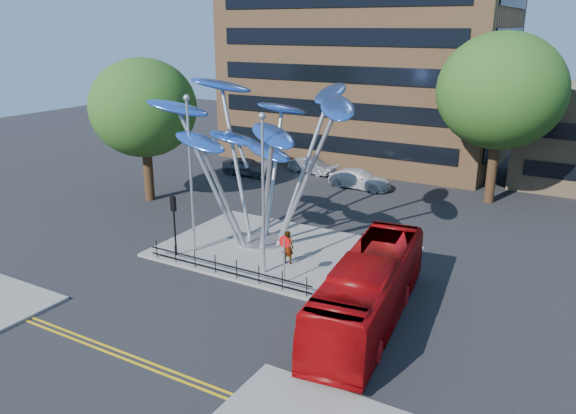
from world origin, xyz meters
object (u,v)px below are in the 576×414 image
Objects in this scene: street_lamp_left at (190,162)px; traffic_light_island at (174,213)px; leaf_sculpture at (259,129)px; red_bus at (369,290)px; parked_car_left at (247,167)px; parked_car_mid at (311,166)px; tree_right at (501,91)px; street_lamp_right at (263,180)px; parked_car_right at (360,179)px; pedestrian at (288,247)px; no_entry_sign_island at (284,251)px; tree_left at (143,108)px.

street_lamp_left is 2.96m from traffic_light_island.
leaf_sculpture reaches higher than red_bus.
parked_car_left is 1.07× the size of parked_car_mid.
street_lamp_left is at bearing -124.05° from tree_right.
traffic_light_island is (-5.50, -0.50, -2.48)m from street_lamp_right.
parked_car_right is (10.02, 1.14, -0.02)m from parked_car_left.
pedestrian is at bearing -34.19° from leaf_sculpture.
street_lamp_left is 2.11× the size of parked_car_mid.
street_lamp_left is at bearing 174.29° from street_lamp_right.
parked_car_right is (5.52, -2.26, 0.05)m from parked_car_mid.
leaf_sculpture is at bearing 54.96° from traffic_light_island.
street_lamp_right is at bearing -55.09° from leaf_sculpture.
pedestrian is (3.04, -2.07, -5.79)m from leaf_sculpture.
street_lamp_left reaches higher than parked_car_mid.
parked_car_left is at bearing 136.01° from parked_car_mid.
street_lamp_left is 4.73× the size of pedestrian.
leaf_sculpture reaches higher than parked_car_mid.
street_lamp_right reaches higher than parked_car_left.
leaf_sculpture reaches higher than no_entry_sign_island.
red_bus is (12.03, -1.35, -1.07)m from traffic_light_island.
parked_car_left is (-19.75, -2.39, -7.28)m from tree_right.
no_entry_sign_island is at bearing -17.87° from street_lamp_right.
street_lamp_right is 2.42× the size of traffic_light_island.
leaf_sculpture reaches higher than pedestrian.
red_bus is 26.34m from parked_car_left.
street_lamp_right is 7.66m from red_bus.
leaf_sculpture is at bearing 124.91° from street_lamp_right.
leaf_sculpture is 1.15× the size of red_bus.
parked_car_left is at bearing 76.83° from tree_left.
parked_car_left is at bearing -173.09° from tree_right.
tree_left is at bearing 166.23° from parked_car_left.
leaf_sculpture is 6.65m from traffic_light_island.
traffic_light_island is 7.05m from no_entry_sign_island.
tree_right is 4.94× the size of no_entry_sign_island.
parked_car_right is (-8.75, 19.60, -0.80)m from red_bus.
parked_car_mid is at bearing 111.19° from street_lamp_right.
tree_right is 0.95× the size of leaf_sculpture.
pedestrian is at bearing -140.27° from parked_car_left.
no_entry_sign_island is (7.00, 0.02, -0.80)m from traffic_light_island.
parked_car_left is (-7.25, 16.11, -4.60)m from street_lamp_left.
street_lamp_right is at bearing 157.07° from red_bus.
traffic_light_island is 1.40× the size of no_entry_sign_island.
tree_left is 5.55× the size of pedestrian.
traffic_light_island is at bearing 170.66° from parked_car_right.
red_bus reaches higher than no_entry_sign_island.
tree_left reaches higher than parked_car_mid.
red_bus is (21.03, -8.85, -5.25)m from tree_left.
red_bus is 21.48m from parked_car_right.
parked_car_mid is at bearing 116.08° from red_bus.
tree_right is at bearing 28.61° from tree_left.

